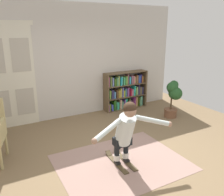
# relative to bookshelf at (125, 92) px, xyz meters

# --- Properties ---
(ground_plane) EXTENTS (7.20, 7.20, 0.00)m
(ground_plane) POSITION_rel_bookshelf_xyz_m (-1.43, -2.39, -0.50)
(ground_plane) COLOR #7A6345
(back_wall) EXTENTS (6.00, 0.10, 2.90)m
(back_wall) POSITION_rel_bookshelf_xyz_m (-1.43, 0.21, 0.95)
(back_wall) COLOR beige
(back_wall) RESTS_ON ground
(double_door) EXTENTS (1.22, 0.05, 2.45)m
(double_door) POSITION_rel_bookshelf_xyz_m (-3.01, 0.15, 0.73)
(double_door) COLOR silver
(double_door) RESTS_ON ground
(rug) EXTENTS (2.18, 1.72, 0.01)m
(rug) POSITION_rel_bookshelf_xyz_m (-1.61, -2.47, -0.50)
(rug) COLOR gray
(rug) RESTS_ON ground
(bookshelf) EXTENTS (1.32, 0.30, 1.09)m
(bookshelf) POSITION_rel_bookshelf_xyz_m (0.00, 0.00, 0.00)
(bookshelf) COLOR brown
(bookshelf) RESTS_ON ground
(potted_plant) EXTENTS (0.39, 0.48, 0.97)m
(potted_plant) POSITION_rel_bookshelf_xyz_m (0.71, -1.22, 0.10)
(potted_plant) COLOR brown
(potted_plant) RESTS_ON ground
(skis_pair) EXTENTS (0.29, 0.74, 0.07)m
(skis_pair) POSITION_rel_bookshelf_xyz_m (-1.61, -2.44, -0.48)
(skis_pair) COLOR #4A3B25
(skis_pair) RESTS_ON rug
(person_skier) EXTENTS (1.43, 0.59, 1.12)m
(person_skier) POSITION_rel_bookshelf_xyz_m (-1.61, -2.61, 0.20)
(person_skier) COLOR white
(person_skier) RESTS_ON skis_pair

